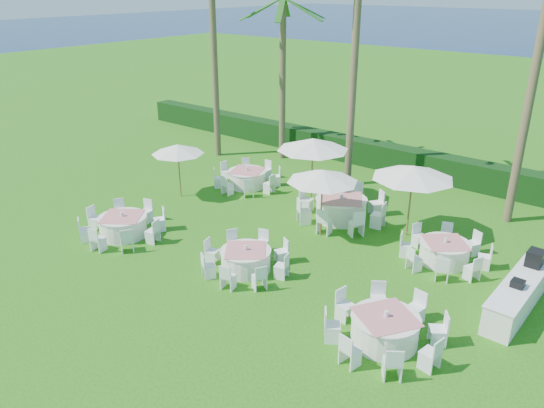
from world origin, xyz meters
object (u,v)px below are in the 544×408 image
Objects in this scene: banquet_table_f at (444,252)px; umbrella_d at (413,172)px; buffet_table at (519,293)px; banquet_table_b at (246,259)px; banquet_table_a at (123,225)px; banquet_table_e at (341,208)px; banquet_table_c at (385,329)px; banquet_table_d at (247,178)px; umbrella_c at (313,144)px; umbrella_a at (178,149)px; umbrella_b at (323,176)px.

umbrella_d is (-1.82, 1.10, 2.04)m from banquet_table_f.
buffet_table is (2.65, -1.27, 0.10)m from banquet_table_f.
banquet_table_a is at bearing -170.17° from banquet_table_b.
banquet_table_e is at bearing 48.66° from banquet_table_a.
buffet_table is at bearing -27.97° from umbrella_d.
banquet_table_c is at bearing -120.72° from buffet_table.
umbrella_c is (3.27, 0.30, 2.10)m from banquet_table_d.
banquet_table_b is at bearing -49.39° from banquet_table_d.
banquet_table_c is at bearing -6.43° from banquet_table_b.
umbrella_b is at bearing 4.75° from umbrella_a.
buffet_table is (12.49, 4.02, 0.08)m from banquet_table_a.
umbrella_c is at bearing 130.56° from umbrella_b.
banquet_table_f is 0.97× the size of umbrella_d.
banquet_table_a is 11.17m from banquet_table_f.
banquet_table_f is at bearing 7.32° from umbrella_a.
umbrella_a is at bearing -179.39° from buffet_table.
buffet_table is (8.98, -2.83, -2.01)m from umbrella_c.
banquet_table_c is 1.04× the size of banquet_table_d.
umbrella_d is (2.63, 0.28, 1.97)m from banquet_table_e.
umbrella_c is 0.75× the size of buffet_table.
banquet_table_e reaches higher than banquet_table_b.
banquet_table_f is at bearing 95.03° from banquet_table_c.
buffet_table reaches higher than banquet_table_b.
umbrella_b is (5.34, -2.12, 1.90)m from banquet_table_d.
umbrella_d is (7.78, -0.16, 2.03)m from banquet_table_d.
buffet_table reaches higher than banquet_table_e.
umbrella_a is 9.57m from umbrella_d.
banquet_table_e is at bearing 86.84° from banquet_table_b.
umbrella_d reaches higher than banquet_table_d.
banquet_table_d is 6.05m from umbrella_b.
umbrella_b is 3.13m from umbrella_d.
banquet_table_c is 6.55m from umbrella_b.
banquet_table_d is 5.17m from banquet_table_e.
umbrella_b reaches higher than banquet_table_c.
buffet_table is at bearing -17.50° from umbrella_c.
banquet_table_b is at bearing -97.57° from umbrella_b.
umbrella_c is (-6.33, 1.56, 2.11)m from banquet_table_f.
banquet_table_c is 5.02m from banquet_table_f.
banquet_table_e is at bearing -21.33° from umbrella_c.
banquet_table_f is at bearing -31.19° from umbrella_d.
banquet_table_d is at bearing 61.70° from umbrella_a.
banquet_table_b is 5.21m from banquet_table_c.
umbrella_c reaches higher than umbrella_a.
umbrella_c is 9.63m from buffet_table.
banquet_table_a is at bearing -141.42° from umbrella_b.
umbrella_c reaches higher than banquet_table_f.
umbrella_a is at bearing -175.25° from umbrella_b.
banquet_table_c is 7.60m from banquet_table_e.
banquet_table_f is 6.85m from umbrella_c.
banquet_table_b is 0.73× the size of buffet_table.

